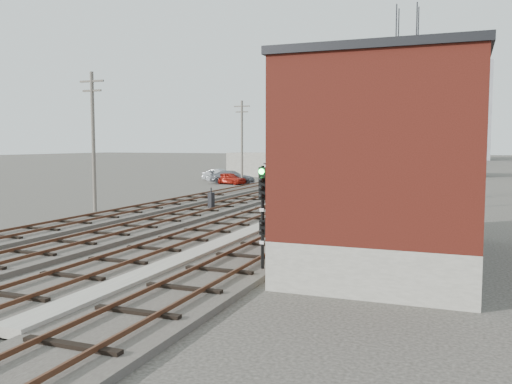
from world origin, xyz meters
The scene contains 23 objects.
ground centered at (0.00, 60.00, 0.00)m, with size 320.00×320.00×0.00m, color #282621.
track_right centered at (2.50, 39.00, 0.11)m, with size 3.20×90.00×0.39m.
track_mid_right centered at (-1.50, 39.00, 0.11)m, with size 3.20×90.00×0.39m.
track_mid_left centered at (-5.50, 39.00, 0.11)m, with size 3.20×90.00×0.39m.
track_left centered at (-9.50, 39.00, 0.11)m, with size 3.20×90.00×0.39m.
platform_curb centered at (0.50, 14.00, 0.13)m, with size 0.90×28.00×0.26m, color gray.
brick_building centered at (7.50, 12.00, 3.63)m, with size 6.54×12.20×7.22m.
lattice_tower centered at (5.50, 35.00, 7.50)m, with size 1.60×1.60×15.00m.
utility_pole_left_a centered at (-12.50, 20.00, 4.80)m, with size 1.80×0.24×9.00m.
utility_pole_left_b centered at (-12.50, 45.00, 4.80)m, with size 1.80×0.24×9.00m.
utility_pole_left_c centered at (-12.50, 70.00, 4.80)m, with size 1.80×0.24×9.00m.
utility_pole_right_a centered at (6.50, 28.00, 4.80)m, with size 1.80×0.24×9.00m.
utility_pole_right_b centered at (6.50, 58.00, 4.80)m, with size 1.80×0.24×9.00m.
apartment_left centered at (-18.00, 135.00, 15.00)m, with size 22.00×14.00×30.00m, color gray.
apartment_right centered at (8.00, 150.00, 13.00)m, with size 16.00×12.00×26.00m, color gray.
shed_left centered at (-16.00, 60.00, 1.60)m, with size 8.00×5.00×3.20m, color gray.
shed_right centered at (9.00, 70.00, 2.00)m, with size 6.00×6.00×4.00m, color gray.
signal_mast centered at (3.70, 7.87, 2.11)m, with size 0.40×0.40×3.68m.
switch_stand centered at (-5.54, 23.00, 0.67)m, with size 0.41×0.41×1.43m.
site_trailer centered at (-6.59, 44.60, 1.21)m, with size 5.83×2.82×2.40m.
car_red centered at (-13.84, 44.78, 0.64)m, with size 1.52×3.78×1.29m, color #9C180E.
car_silver centered at (-17.00, 49.16, 0.69)m, with size 1.47×4.22×1.39m, color #9B9FA3.
car_grey centered at (-13.91, 45.63, 0.72)m, with size 2.03×4.99×1.45m, color slate.
Camera 1 is at (9.99, -8.97, 4.41)m, focal length 38.00 mm.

